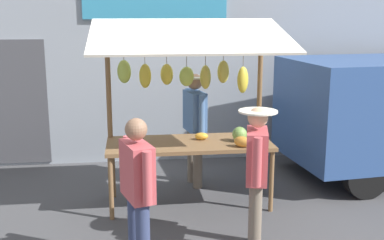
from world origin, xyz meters
The scene contains 6 objects.
ground_plane centered at (0.00, 0.00, 0.00)m, with size 40.00×40.00×0.00m, color #424244.
street_backdrop centered at (0.07, -2.20, 1.70)m, with size 9.00×0.30×3.40m.
market_stall centered at (-0.02, -0.05, 1.55)m, with size 2.50×1.46×2.50m.
vendor_with_sunhat centered at (-0.18, -0.75, 1.02)m, with size 0.44×0.71×1.70m.
shopper_with_ponytail centered at (0.72, 1.70, 0.92)m, with size 0.35×0.66×1.60m.
shopper_with_shopping_bag centered at (-0.56, 1.37, 0.94)m, with size 0.42×0.67×1.61m.
Camera 1 is at (0.76, 6.20, 2.58)m, focal length 45.13 mm.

